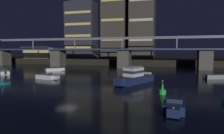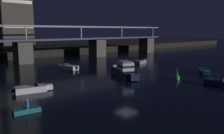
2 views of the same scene
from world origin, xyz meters
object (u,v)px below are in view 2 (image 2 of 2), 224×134
at_px(cabin_cruiser_near_left, 125,71).
at_px(speedboat_near_center, 68,67).
at_px(speedboat_far_center, 220,83).
at_px(speedboat_far_left, 204,71).
at_px(river_bridge, 23,47).
at_px(speedboat_near_right, 140,62).
at_px(channel_buoy, 177,77).
at_px(speedboat_mid_left, 32,89).
at_px(dinghy_with_paddler, 27,110).

xyz_separation_m(cabin_cruiser_near_left, speedboat_near_center, (-3.77, 13.46, -0.64)).
bearing_deg(speedboat_far_center, speedboat_far_left, 40.98).
distance_m(river_bridge, speedboat_near_center, 16.20).
xyz_separation_m(speedboat_near_right, speedboat_far_left, (-0.84, -17.31, 0.00)).
xyz_separation_m(river_bridge, channel_buoy, (12.65, -36.36, -3.66)).
distance_m(river_bridge, speedboat_mid_left, 29.96).
bearing_deg(speedboat_near_right, speedboat_near_center, 167.57).
xyz_separation_m(cabin_cruiser_near_left, channel_buoy, (4.76, -7.67, -0.57)).
bearing_deg(channel_buoy, dinghy_with_paddler, 178.59).
xyz_separation_m(speedboat_mid_left, channel_buoy, (21.51, -7.98, 0.06)).
xyz_separation_m(river_bridge, speedboat_far_left, (21.40, -36.53, -3.73)).
relative_size(speedboat_far_left, speedboat_far_center, 0.91).
xyz_separation_m(speedboat_near_center, speedboat_near_right, (18.13, -3.99, 0.00)).
distance_m(speedboat_near_right, speedboat_mid_left, 32.43).
distance_m(cabin_cruiser_near_left, dinghy_with_paddler, 21.44).
bearing_deg(dinghy_with_paddler, cabin_cruiser_near_left, 19.23).
relative_size(speedboat_near_center, speedboat_far_center, 0.99).
xyz_separation_m(speedboat_mid_left, dinghy_with_paddler, (-3.49, -7.36, -0.14)).
bearing_deg(speedboat_far_center, dinghy_with_paddler, 164.51).
distance_m(speedboat_far_center, dinghy_with_paddler, 27.26).
height_order(river_bridge, speedboat_near_center, river_bridge).
relative_size(speedboat_near_center, channel_buoy, 2.94).
relative_size(speedboat_near_right, speedboat_mid_left, 0.99).
distance_m(speedboat_mid_left, dinghy_with_paddler, 8.15).
height_order(speedboat_mid_left, channel_buoy, channel_buoy).
relative_size(cabin_cruiser_near_left, speedboat_mid_left, 1.77).
distance_m(speedboat_mid_left, speedboat_far_center, 27.08).
bearing_deg(cabin_cruiser_near_left, river_bridge, 105.36).
distance_m(speedboat_near_center, speedboat_near_right, 18.56).
xyz_separation_m(cabin_cruiser_near_left, speedboat_far_center, (6.04, -14.33, -0.64)).
bearing_deg(dinghy_with_paddler, speedboat_near_right, 25.54).
bearing_deg(speedboat_far_left, river_bridge, 120.36).
xyz_separation_m(speedboat_near_center, dinghy_with_paddler, (-16.46, -20.52, -0.14)).
bearing_deg(speedboat_near_right, channel_buoy, -119.24).
bearing_deg(speedboat_near_right, river_bridge, 139.17).
bearing_deg(speedboat_mid_left, speedboat_near_center, 45.40).
relative_size(river_bridge, dinghy_with_paddler, 36.57).
bearing_deg(speedboat_near_center, speedboat_mid_left, -134.60).
bearing_deg(speedboat_near_center, speedboat_near_right, -12.43).
height_order(channel_buoy, dinghy_with_paddler, channel_buoy).
relative_size(river_bridge, speedboat_near_right, 19.10).
bearing_deg(channel_buoy, speedboat_far_left, -1.08).
bearing_deg(channel_buoy, speedboat_mid_left, 159.64).
bearing_deg(channel_buoy, speedboat_far_center, -79.17).
xyz_separation_m(cabin_cruiser_near_left, speedboat_far_left, (13.52, -7.84, -0.64)).
relative_size(speedboat_mid_left, speedboat_far_left, 1.10).
height_order(river_bridge, dinghy_with_paddler, river_bridge).
bearing_deg(speedboat_far_left, cabin_cruiser_near_left, 149.89).
bearing_deg(river_bridge, speedboat_far_left, -59.64).
distance_m(cabin_cruiser_near_left, channel_buoy, 9.05).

